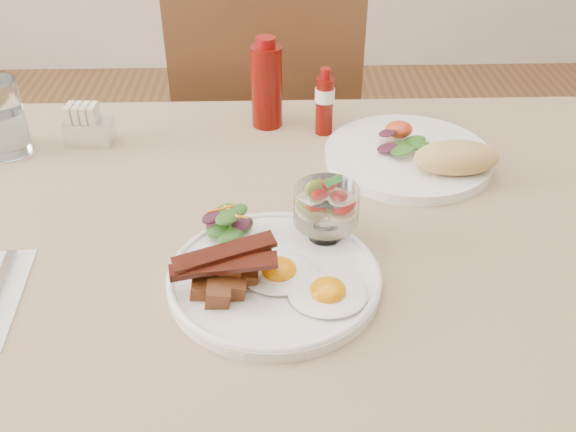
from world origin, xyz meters
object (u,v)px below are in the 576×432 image
Objects in this scene: table at (268,273)px; hot_sauce_bottle at (325,102)px; ketchup_bottle at (267,85)px; second_plate at (419,155)px; sugar_caddy at (87,128)px; main_plate at (274,279)px; chair_far at (268,146)px; fruit_cup at (326,206)px; water_glass at (3,122)px.

hot_sauce_bottle is at bearing 70.21° from table.
table is at bearing -90.40° from ketchup_bottle.
second_plate is 0.59m from sugar_caddy.
chair_far is at bearing 90.69° from main_plate.
second_plate reaches higher than table.
fruit_cup is at bearing -34.35° from sugar_caddy.
chair_far is 10.91× the size of sugar_caddy.
hot_sauce_bottle is (0.11, -0.37, 0.29)m from chair_far.
second_plate is 0.72m from water_glass.
second_plate is 0.20m from hot_sauce_bottle.
table is at bearing -146.24° from second_plate.
sugar_caddy is at bearing -168.43° from ketchup_bottle.
hot_sauce_bottle is 0.56m from water_glass.
fruit_cup is at bearing -78.08° from ketchup_bottle.
chair_far is (0.00, 0.66, -0.14)m from table.
sugar_caddy is (-0.33, 0.40, 0.02)m from main_plate.
water_glass is (-0.71, 0.07, 0.04)m from second_plate.
ketchup_bottle is (0.00, -0.33, 0.31)m from chair_far.
fruit_cup is 0.69× the size of water_glass.
hot_sauce_bottle is at bearing -73.74° from chair_far.
fruit_cup is 0.73× the size of hot_sauce_bottle.
water_glass is at bearing -136.91° from chair_far.
chair_far is 7.03× the size of water_glass.
second_plate is 1.69× the size of ketchup_bottle.
main_plate is at bearing -102.93° from hot_sauce_bottle.
sugar_caddy is (-0.40, 0.31, -0.03)m from fruit_cup.
hot_sauce_bottle is (0.02, 0.34, -0.01)m from fruit_cup.
chair_far reaches higher than table.
second_plate is at bearing 50.25° from main_plate.
main_plate is at bearing -129.75° from second_plate.
main_plate is 3.29× the size of sugar_caddy.
table is at bearing 94.29° from main_plate.
main_plate is 2.12× the size of water_glass.
sugar_caddy is at bearing -176.10° from hot_sauce_bottle.
chair_far is 5.47× the size of ketchup_bottle.
chair_far reaches higher than fruit_cup.
water_glass reaches higher than second_plate.
main_plate is at bearing -46.62° from sugar_caddy.
ketchup_bottle is (-0.26, 0.16, 0.06)m from second_plate.
main_plate is 0.39m from second_plate.
main_plate is at bearing -89.11° from ketchup_bottle.
second_plate is at bearing -5.39° from water_glass.
second_plate is (0.18, 0.22, -0.05)m from fruit_cup.
hot_sauce_bottle is at bearing 85.90° from fruit_cup.
ketchup_bottle reaches higher than second_plate.
second_plate is at bearing -38.97° from hot_sauce_bottle.
fruit_cup is 0.54× the size of ketchup_bottle.
fruit_cup is 0.29m from second_plate.
chair_far is 7.39× the size of hot_sauce_bottle.
sugar_caddy reaches higher than second_plate.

